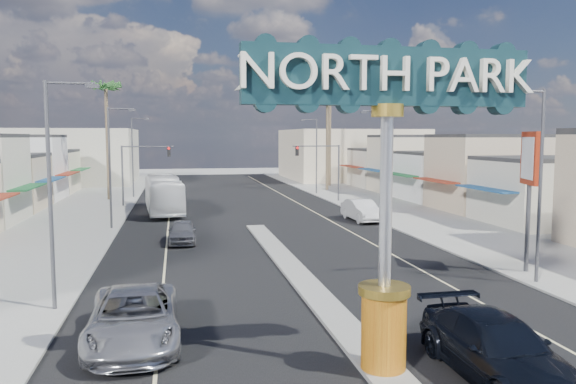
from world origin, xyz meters
name	(u,v)px	position (x,y,z in m)	size (l,w,h in m)	color
ground	(253,225)	(0.00, 30.00, 0.00)	(160.00, 160.00, 0.00)	gray
road	(253,225)	(0.00, 30.00, 0.01)	(20.00, 120.00, 0.01)	black
median_island	(296,273)	(0.00, 14.00, 0.08)	(1.30, 30.00, 0.16)	gray
sidewalk_left	(63,230)	(-14.00, 30.00, 0.06)	(8.00, 120.00, 0.12)	gray
sidewalk_right	(421,219)	(14.00, 30.00, 0.06)	(8.00, 120.00, 0.12)	gray
storefront_row_right	(457,173)	(24.00, 43.00, 3.00)	(12.00, 42.00, 6.00)	#B7B29E
backdrop_far_left	(65,156)	(-22.00, 75.00, 4.00)	(20.00, 20.00, 8.00)	#B7B29E
backdrop_far_right	(350,154)	(22.00, 75.00, 4.00)	(20.00, 20.00, 8.00)	beige
gateway_sign	(387,170)	(0.00, 1.98, 5.93)	(8.20, 1.50, 9.15)	#B64D0E
traffic_signal_left	(141,163)	(-9.18, 43.99, 4.27)	(5.09, 0.45, 6.00)	#47474C
traffic_signal_right	(322,162)	(9.18, 43.99, 4.27)	(5.09, 0.45, 6.00)	#47474C
streetlight_l_near	(54,183)	(-10.43, 10.00, 5.07)	(2.03, 0.22, 9.00)	#47474C
streetlight_l_mid	(112,161)	(-10.43, 30.00, 5.07)	(2.03, 0.22, 9.00)	#47474C
streetlight_l_far	(134,153)	(-10.43, 52.00, 5.07)	(2.03, 0.22, 9.00)	#47474C
streetlight_r_near	(537,176)	(10.43, 10.00, 5.07)	(2.03, 0.22, 9.00)	#47474C
streetlight_r_mid	(381,159)	(10.43, 30.00, 5.07)	(2.03, 0.22, 9.00)	#47474C
streetlight_r_far	(315,152)	(10.43, 52.00, 5.07)	(2.03, 0.22, 9.00)	#47474C
palm_left_far	(106,93)	(-13.00, 50.00, 11.50)	(2.60, 2.60, 13.10)	brown
palm_right_mid	(327,107)	(13.00, 56.00, 10.60)	(2.60, 2.60, 12.10)	brown
palm_right_far	(330,96)	(15.00, 62.00, 12.39)	(2.60, 2.60, 14.10)	brown
suv_left	(134,317)	(-7.27, 5.88, 0.88)	(2.93, 6.36, 1.77)	#A4A4A9
suv_right	(497,348)	(3.02, 1.04, 0.89)	(2.48, 6.10, 1.77)	black
car_parked_left	(182,232)	(-5.50, 23.66, 0.73)	(1.73, 4.31, 1.47)	slate
car_parked_right	(362,210)	(9.00, 30.47, 0.87)	(1.85, 5.31, 1.75)	silver
city_bus	(163,194)	(-7.00, 38.94, 1.67)	(2.81, 12.00, 3.34)	white
bank_pylon_sign	(530,166)	(11.37, 11.93, 5.41)	(0.88, 2.17, 7.00)	#47474C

